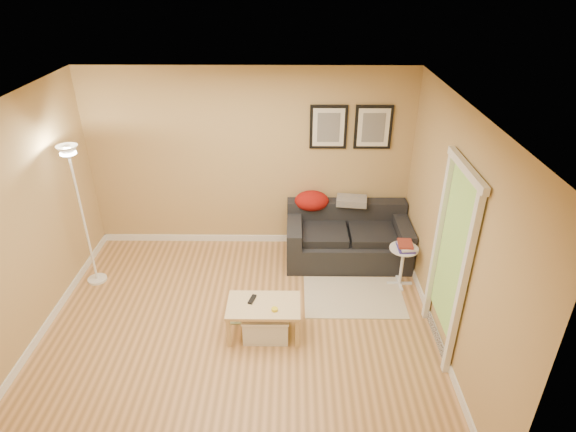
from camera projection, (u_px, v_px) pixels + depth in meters
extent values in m
plane|color=tan|center=(240.00, 331.00, 5.51)|extent=(4.50, 4.50, 0.00)
plane|color=white|center=(226.00, 109.00, 4.28)|extent=(4.50, 4.50, 0.00)
plane|color=tan|center=(249.00, 161.00, 6.66)|extent=(4.50, 0.00, 4.50)
plane|color=tan|center=(200.00, 388.00, 3.14)|extent=(4.50, 0.00, 4.50)
plane|color=tan|center=(16.00, 232.00, 4.92)|extent=(0.00, 4.00, 4.00)
plane|color=tan|center=(453.00, 235.00, 4.88)|extent=(0.00, 4.00, 4.00)
cube|color=white|center=(253.00, 238.00, 7.24)|extent=(4.50, 0.02, 0.10)
cube|color=white|center=(46.00, 326.00, 5.51)|extent=(0.02, 4.00, 0.10)
cube|color=white|center=(434.00, 329.00, 5.47)|extent=(0.02, 4.00, 0.10)
cube|color=beige|center=(354.00, 297.00, 6.06)|extent=(1.25, 0.85, 0.01)
cube|color=#668C4C|center=(261.00, 311.00, 5.82)|extent=(0.70, 0.50, 0.01)
cube|color=black|center=(252.00, 299.00, 5.36)|extent=(0.09, 0.17, 0.02)
cylinder|color=yellow|center=(275.00, 309.00, 5.20)|extent=(0.07, 0.07, 0.03)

